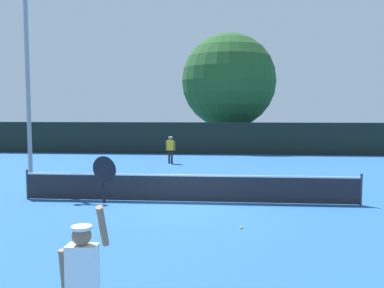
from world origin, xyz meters
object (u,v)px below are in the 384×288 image
at_px(tennis_ball, 241,228).
at_px(light_pole, 27,57).
at_px(player_serving, 84,272).
at_px(player_receiving, 170,147).
at_px(parked_car_mid, 280,138).
at_px(large_tree, 229,81).
at_px(parked_car_near, 233,138).

xyz_separation_m(tennis_ball, light_pole, (-8.99, 6.37, 5.46)).
relative_size(player_serving, player_receiving, 1.60).
xyz_separation_m(player_receiving, parked_car_mid, (8.17, 12.88, -0.21)).
xyz_separation_m(tennis_ball, large_tree, (-0.22, 24.39, 5.66)).
relative_size(player_receiving, tennis_ball, 23.88).
height_order(player_receiving, parked_car_near, parked_car_near).
height_order(player_serving, large_tree, large_tree).
relative_size(player_serving, large_tree, 0.27).
bearing_deg(large_tree, tennis_ball, -89.49).
distance_m(player_receiving, parked_car_mid, 15.26).
height_order(tennis_ball, parked_car_mid, parked_car_mid).
bearing_deg(tennis_ball, player_receiving, 105.53).
relative_size(tennis_ball, light_pole, 0.01).
height_order(player_receiving, parked_car_mid, parked_car_mid).
xyz_separation_m(player_receiving, parked_car_near, (3.93, 12.54, -0.21)).
xyz_separation_m(tennis_ball, parked_car_mid, (4.42, 26.38, 0.74)).
distance_m(large_tree, parked_car_mid, 7.04).
xyz_separation_m(light_pole, parked_car_mid, (13.41, 20.01, -4.71)).
height_order(light_pole, large_tree, light_pole).
height_order(large_tree, parked_car_near, large_tree).
xyz_separation_m(player_serving, light_pole, (-6.80, 12.39, 4.33)).
relative_size(player_serving, light_pole, 0.26).
relative_size(player_serving, parked_car_near, 0.59).
xyz_separation_m(light_pole, large_tree, (8.77, 18.02, 0.20)).
bearing_deg(player_receiving, large_tree, -107.97).
bearing_deg(parked_car_mid, large_tree, -158.48).
relative_size(tennis_ball, large_tree, 0.01).
bearing_deg(tennis_ball, parked_car_near, 89.61).
bearing_deg(parked_car_mid, player_receiving, -124.06).
relative_size(large_tree, parked_car_near, 2.19).
bearing_deg(light_pole, large_tree, 64.05).
height_order(player_serving, tennis_ball, player_serving).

